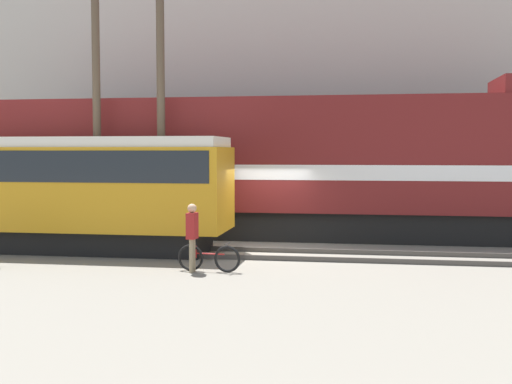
{
  "coord_description": "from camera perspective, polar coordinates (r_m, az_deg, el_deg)",
  "views": [
    {
      "loc": [
        2.88,
        -19.55,
        3.04
      ],
      "look_at": [
        -0.26,
        -0.29,
        1.8
      ],
      "focal_mm": 45.0,
      "sensor_mm": 36.0,
      "label": 1
    }
  ],
  "objects": [
    {
      "name": "bicycle",
      "position": [
        16.31,
        -4.22,
        -5.89
      ],
      "size": [
        1.65,
        0.44,
        0.74
      ],
      "color": "black",
      "rests_on": "ground"
    },
    {
      "name": "track_far",
      "position": [
        22.8,
        1.94,
        -3.85
      ],
      "size": [
        60.0,
        1.5,
        0.14
      ],
      "color": "#47423D",
      "rests_on": "ground"
    },
    {
      "name": "ground_plane",
      "position": [
        19.99,
        0.89,
        -5.11
      ],
      "size": [
        120.0,
        120.0,
        0.0
      ],
      "primitive_type": "plane",
      "color": "slate"
    },
    {
      "name": "person",
      "position": [
        16.18,
        -5.7,
        -3.43
      ],
      "size": [
        0.24,
        0.37,
        1.73
      ],
      "color": "#8C7A5B",
      "rests_on": "ground"
    },
    {
      "name": "utility_pole_center",
      "position": [
        21.38,
        -8.45,
        6.88
      ],
      "size": [
        0.27,
        0.27,
        8.53
      ],
      "color": "#4C3D2D",
      "rests_on": "ground"
    },
    {
      "name": "freight_locomotive",
      "position": [
        22.6,
        2.31,
        2.37
      ],
      "size": [
        20.57,
        3.04,
        5.46
      ],
      "color": "black",
      "rests_on": "ground"
    },
    {
      "name": "streetcar",
      "position": [
        20.46,
        -17.4,
        0.5
      ],
      "size": [
        10.65,
        2.54,
        3.46
      ],
      "color": "black",
      "rests_on": "ground"
    },
    {
      "name": "utility_pole_left",
      "position": [
        22.19,
        -13.99,
        7.74
      ],
      "size": [
        0.26,
        0.26,
        9.34
      ],
      "color": "#4C3D2D",
      "rests_on": "ground"
    },
    {
      "name": "track_near",
      "position": [
        18.72,
        0.31,
        -5.49
      ],
      "size": [
        60.0,
        1.5,
        0.14
      ],
      "color": "#47423D",
      "rests_on": "ground"
    },
    {
      "name": "building_backdrop",
      "position": [
        30.73,
        3.88,
        11.89
      ],
      "size": [
        36.67,
        6.0,
        14.91
      ],
      "color": "#B7B2A8",
      "rests_on": "ground"
    }
  ]
}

